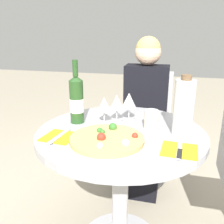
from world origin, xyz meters
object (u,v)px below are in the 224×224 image
at_px(dining_table, 121,159).
at_px(chair_behind_diner, 146,129).
at_px(seated_diner, 144,122).
at_px(pizza_large, 107,139).
at_px(wine_bottle, 77,100).
at_px(tall_carafe, 184,108).

distance_m(dining_table, chair_behind_diner, 0.79).
height_order(seated_diner, pizza_large, seated_diner).
xyz_separation_m(seated_diner, pizza_large, (-0.08, -0.79, 0.20)).
bearing_deg(wine_bottle, tall_carafe, -4.25).
distance_m(dining_table, tall_carafe, 0.43).
xyz_separation_m(seated_diner, tall_carafe, (0.25, -0.63, 0.32)).
xyz_separation_m(dining_table, seated_diner, (0.05, 0.65, -0.02)).
distance_m(pizza_large, tall_carafe, 0.39).
relative_size(dining_table, wine_bottle, 2.50).
xyz_separation_m(chair_behind_diner, seated_diner, (-0.00, -0.14, 0.10)).
bearing_deg(pizza_large, wine_bottle, 138.19).
distance_m(dining_table, seated_diner, 0.65).
bearing_deg(pizza_large, dining_table, 76.84).
bearing_deg(chair_behind_diner, wine_bottle, 67.09).
bearing_deg(wine_bottle, pizza_large, -41.81).
bearing_deg(tall_carafe, dining_table, -176.08).
distance_m(chair_behind_diner, pizza_large, 0.98).
bearing_deg(chair_behind_diner, dining_table, 86.71).
relative_size(dining_table, pizza_large, 2.49).
bearing_deg(seated_diner, wine_bottle, 62.49).
distance_m(seated_diner, tall_carafe, 0.75).
relative_size(dining_table, tall_carafe, 2.92).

